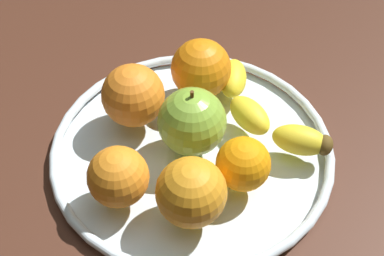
# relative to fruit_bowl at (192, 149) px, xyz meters

# --- Properties ---
(ground_plane) EXTENTS (1.30, 1.30, 0.04)m
(ground_plane) POSITION_rel_fruit_bowl_xyz_m (0.00, 0.00, -0.03)
(ground_plane) COLOR #452519
(fruit_bowl) EXTENTS (0.35, 0.35, 0.02)m
(fruit_bowl) POSITION_rel_fruit_bowl_xyz_m (0.00, 0.00, 0.00)
(fruit_bowl) COLOR silver
(fruit_bowl) RESTS_ON ground_plane
(banana) EXTENTS (0.19, 0.11, 0.04)m
(banana) POSITION_rel_fruit_bowl_xyz_m (-0.01, 0.10, 0.03)
(banana) COLOR yellow
(banana) RESTS_ON fruit_bowl
(apple) EXTENTS (0.08, 0.08, 0.09)m
(apple) POSITION_rel_fruit_bowl_xyz_m (-0.00, -0.00, 0.05)
(apple) COLOR #81B037
(apple) RESTS_ON fruit_bowl
(orange_back_left) EXTENTS (0.08, 0.08, 0.08)m
(orange_back_left) POSITION_rel_fruit_bowl_xyz_m (-0.06, -0.06, 0.05)
(orange_back_left) COLOR orange
(orange_back_left) RESTS_ON fruit_bowl
(orange_center) EXTENTS (0.07, 0.07, 0.07)m
(orange_center) POSITION_rel_fruit_bowl_xyz_m (0.05, -0.10, 0.04)
(orange_center) COLOR orange
(orange_center) RESTS_ON fruit_bowl
(orange_back_right) EXTENTS (0.08, 0.08, 0.08)m
(orange_back_right) POSITION_rel_fruit_bowl_xyz_m (-0.09, 0.04, 0.05)
(orange_back_right) COLOR orange
(orange_back_right) RESTS_ON fruit_bowl
(orange_front_left) EXTENTS (0.08, 0.08, 0.08)m
(orange_front_left) POSITION_rel_fruit_bowl_xyz_m (0.10, -0.03, 0.05)
(orange_front_left) COLOR orange
(orange_front_left) RESTS_ON fruit_bowl
(orange_front_right) EXTENTS (0.06, 0.06, 0.06)m
(orange_front_right) POSITION_rel_fruit_bowl_xyz_m (0.07, 0.04, 0.04)
(orange_front_right) COLOR orange
(orange_front_right) RESTS_ON fruit_bowl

